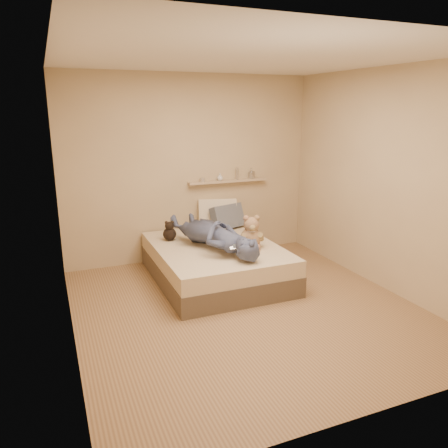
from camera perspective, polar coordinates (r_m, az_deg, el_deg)
name	(u,v)px	position (r m, az deg, el deg)	size (l,w,h in m)	color
room	(248,192)	(4.49, 3.17, 4.19)	(3.80, 3.80, 3.80)	#98774E
bed	(216,262)	(5.60, -1.09, -5.02)	(1.50, 1.90, 0.45)	brown
game_console	(237,246)	(4.99, 1.67, -2.95)	(0.18, 0.10, 0.06)	#B5B6BC
teddy_bear	(251,234)	(5.39, 3.57, -1.38)	(0.33, 0.35, 0.42)	#A47F5A
dark_plush	(170,232)	(5.74, -7.12, -1.04)	(0.17, 0.17, 0.27)	black
pillow_cream	(218,213)	(6.34, -0.85, 1.40)	(0.55, 0.16, 0.40)	beige
pillow_grey	(228,217)	(6.26, 0.47, 0.93)	(0.50, 0.14, 0.34)	slate
person	(214,234)	(5.37, -1.34, -1.29)	(0.56, 1.54, 0.37)	#484F71
wall_shelf	(228,181)	(6.40, 0.51, 5.63)	(1.20, 0.12, 0.03)	tan
shelf_bottles	(232,176)	(6.41, 1.07, 6.35)	(0.86, 0.12, 0.17)	#B0A397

